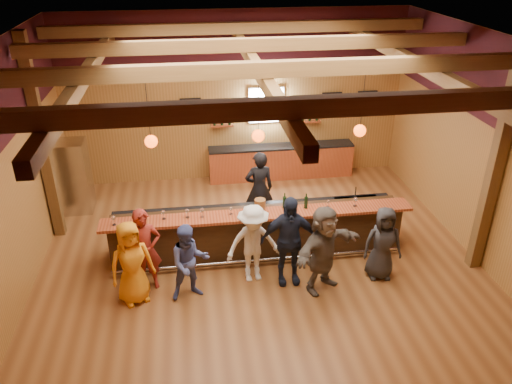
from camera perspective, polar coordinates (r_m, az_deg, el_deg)
room at (r=9.39m, az=0.22°, el=9.48°), size 9.04×9.00×4.52m
bar_counter at (r=10.60m, az=0.21°, el=-4.34°), size 6.30×1.07×1.11m
back_bar_cabinet at (r=13.93m, az=2.88°, el=3.51°), size 4.00×0.52×0.95m
window at (r=13.52m, az=1.16°, el=9.91°), size 0.95×0.09×0.95m
framed_pictures at (r=13.66m, az=4.82°, el=10.23°), size 5.35×0.05×0.45m
wine_shelves at (r=13.59m, az=1.19°, el=8.10°), size 3.00×0.18×0.30m
pendant_lights at (r=9.50m, az=0.26°, el=6.48°), size 4.24×0.24×1.37m
stainless_fridge at (r=12.81m, az=-20.03°, el=1.67°), size 0.70×0.70×1.80m
customer_orange at (r=9.36m, az=-14.05°, el=-7.87°), size 0.95×0.80×1.64m
customer_redvest at (r=9.61m, az=-12.57°, el=-6.50°), size 0.67×0.50×1.68m
customer_denim at (r=9.27m, az=-7.60°, el=-7.98°), size 0.84×0.71×1.53m
customer_white at (r=9.61m, az=-0.33°, el=-5.94°), size 1.13×0.74×1.64m
customer_navy at (r=9.52m, az=3.72°, el=-5.57°), size 1.09×0.45×1.86m
customer_brown at (r=9.43m, az=7.71°, el=-6.50°), size 1.66×1.30×1.76m
customer_dark at (r=10.02m, az=14.27°, el=-5.70°), size 0.80×0.56×1.53m
bartender at (r=11.45m, az=0.36°, el=0.39°), size 0.69×0.48×1.80m
ice_bucket at (r=10.08m, az=0.46°, el=-1.48°), size 0.22×0.22×0.25m
bottle_a at (r=10.17m, az=3.27°, el=-1.18°), size 0.07×0.07×0.34m
bottle_b at (r=10.21m, az=5.73°, el=-1.19°), size 0.07×0.07×0.33m
glass_a at (r=9.95m, az=-16.00°, el=-2.95°), size 0.09×0.09×0.19m
glass_b at (r=9.93m, az=-10.54°, el=-2.35°), size 0.09×0.09×0.19m
glass_c at (r=9.91m, az=-7.88°, el=-2.23°), size 0.08×0.08×0.19m
glass_d at (r=9.88m, az=-6.20°, el=-2.16°), size 0.09×0.09×0.20m
glass_e at (r=9.95m, az=-2.89°, el=-1.97°), size 0.07×0.07×0.16m
glass_f at (r=10.03m, az=4.17°, el=-1.68°), size 0.08×0.08×0.18m
glass_g at (r=10.31m, az=8.25°, el=-1.13°), size 0.07×0.07×0.16m
glass_h at (r=10.43m, az=11.30°, el=-0.89°), size 0.09×0.09×0.20m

